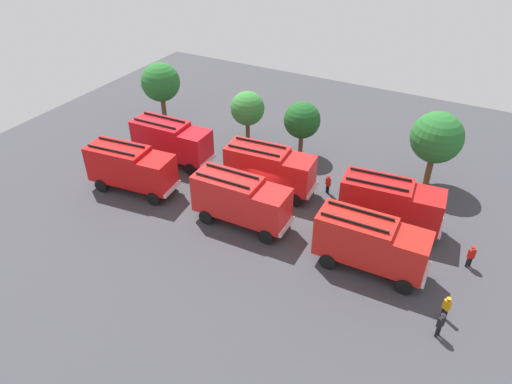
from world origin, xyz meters
TOP-DOWN VIEW (x-y plane):
  - ground_plane at (0.00, 0.00)m, footprint 56.64×56.64m
  - fire_truck_0 at (-9.91, -2.57)m, footprint 7.42×3.39m
  - fire_truck_1 at (-0.03, -2.26)m, footprint 7.25×2.87m
  - fire_truck_2 at (9.56, -2.49)m, footprint 7.25×2.87m
  - fire_truck_3 at (-9.81, 2.62)m, footprint 7.27×2.94m
  - fire_truck_4 at (-0.18, 2.55)m, footprint 7.37×3.22m
  - fire_truck_5 at (9.50, 2.43)m, footprint 7.40×3.31m
  - firefighter_0 at (14.70, -5.96)m, footprint 0.40×0.48m
  - firefighter_1 at (14.77, -4.46)m, footprint 0.48×0.43m
  - firefighter_2 at (15.41, 0.76)m, footprint 0.48×0.44m
  - firefighter_3 at (4.16, 4.44)m, footprint 0.48×0.45m
  - tree_0 at (-15.86, 9.24)m, footprint 3.90×3.90m
  - tree_1 at (-5.89, 9.28)m, footprint 3.19×3.19m
  - tree_2 at (-0.34, 9.22)m, footprint 3.26×3.26m
  - tree_3 at (10.90, 9.67)m, footprint 4.10×4.10m
  - traffic_cone_0 at (-10.85, 0.48)m, footprint 0.39×0.39m

SIDE VIEW (x-z plane):
  - ground_plane at x=0.00m, z-range 0.00..0.00m
  - traffic_cone_0 at x=-10.85m, z-range 0.00..0.56m
  - firefighter_1 at x=14.77m, z-range 0.09..1.68m
  - firefighter_3 at x=4.16m, z-range 0.09..1.71m
  - firefighter_2 at x=15.41m, z-range 0.10..1.76m
  - firefighter_0 at x=14.70m, z-range 0.10..1.81m
  - fire_truck_0 at x=-9.91m, z-range 0.21..4.09m
  - fire_truck_1 at x=-0.03m, z-range 0.21..4.09m
  - fire_truck_2 at x=9.56m, z-range 0.21..4.09m
  - fire_truck_3 at x=-9.81m, z-range 0.21..4.09m
  - fire_truck_4 at x=-0.18m, z-range 0.21..4.09m
  - fire_truck_5 at x=9.50m, z-range 0.21..4.09m
  - tree_1 at x=-5.89m, z-range 0.85..5.79m
  - tree_2 at x=-0.34m, z-range 0.87..5.93m
  - tree_0 at x=-15.86m, z-range 1.04..7.08m
  - tree_3 at x=10.90m, z-range 1.10..7.45m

